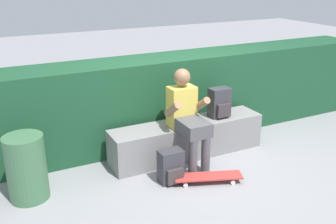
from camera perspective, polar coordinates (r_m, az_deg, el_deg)
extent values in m
plane|color=gray|center=(4.99, 5.31, -8.23)|extent=(24.00, 24.00, 0.00)
cube|color=gray|center=(5.22, 2.86, -3.91)|extent=(2.12, 0.45, 0.47)
cube|color=gold|center=(4.93, 2.01, 0.81)|extent=(0.34, 0.22, 0.52)
sphere|color=#8C6647|center=(4.81, 2.07, 5.14)|extent=(0.21, 0.21, 0.21)
cube|color=#4C4C51|center=(4.74, 3.78, -2.30)|extent=(0.32, 0.40, 0.17)
cylinder|color=#4C4C51|center=(4.71, 3.66, -6.74)|extent=(0.11, 0.11, 0.47)
cylinder|color=#4C4C51|center=(4.80, 5.53, -6.29)|extent=(0.11, 0.11, 0.47)
cylinder|color=#8C6647|center=(4.71, 0.69, 0.40)|extent=(0.09, 0.33, 0.27)
cylinder|color=#8C6647|center=(4.89, 4.86, 1.11)|extent=(0.09, 0.33, 0.27)
cube|color=#BC3833|center=(4.66, 5.90, -9.35)|extent=(0.82, 0.47, 0.02)
cylinder|color=silver|center=(4.81, 9.00, -9.23)|extent=(0.06, 0.05, 0.05)
cylinder|color=silver|center=(4.68, 9.47, -10.11)|extent=(0.06, 0.05, 0.05)
cylinder|color=silver|center=(4.70, 2.30, -9.70)|extent=(0.06, 0.05, 0.05)
cylinder|color=silver|center=(4.57, 2.58, -10.63)|extent=(0.06, 0.05, 0.05)
cube|color=#333338|center=(5.31, 7.53, 1.40)|extent=(0.28, 0.18, 0.40)
cube|color=#382F33|center=(5.24, 8.19, 0.21)|extent=(0.20, 0.05, 0.18)
cube|color=#333338|center=(4.60, 0.39, -7.93)|extent=(0.28, 0.18, 0.40)
cube|color=#3A3233|center=(4.55, 1.05, -9.42)|extent=(0.20, 0.05, 0.18)
cube|color=#19462A|center=(5.84, 3.51, 2.64)|extent=(6.09, 0.69, 1.22)
cylinder|color=#3D6B47|center=(4.48, -20.04, -7.70)|extent=(0.42, 0.42, 0.73)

